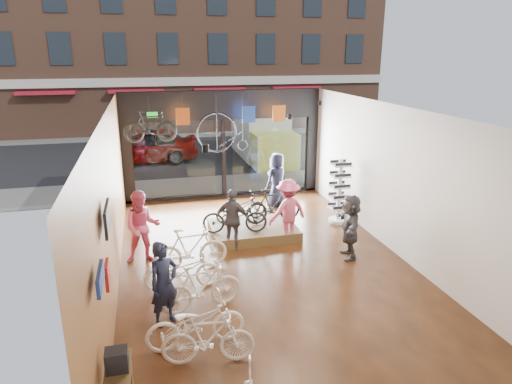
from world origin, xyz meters
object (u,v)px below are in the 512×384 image
object	(u,v)px
floor_bike_5	(191,249)
customer_3	(288,211)
display_platform	(253,230)
penny_farthing	(225,134)
floor_bike_4	(183,271)
display_bike_left	(235,217)
floor_bike_2	(196,323)
box_truck	(264,137)
customer_0	(164,284)
display_bike_mid	(273,205)
street_car	(146,146)
customer_5	(350,226)
display_bike_right	(241,208)
customer_1	(142,227)
hung_bike	(150,126)
floor_bike_1	(208,338)
customer_4	(277,180)
floor_bike_3	(202,287)
customer_2	(233,219)
sunglasses_rack	(339,192)

from	to	relation	value
floor_bike_5	customer_3	xyz separation A→B (m)	(2.79, 1.13, 0.35)
display_platform	penny_farthing	distance (m)	3.60
floor_bike_5	floor_bike_4	bearing A→B (deg)	158.36
display_bike_left	floor_bike_2	bearing A→B (deg)	169.40
customer_3	box_truck	bearing A→B (deg)	-118.20
display_platform	customer_0	xyz separation A→B (m)	(-2.68, -3.91, 0.70)
penny_farthing	display_bike_mid	bearing A→B (deg)	-70.35
floor_bike_2	floor_bike_4	xyz separation A→B (m)	(-0.03, 2.14, -0.03)
penny_farthing	display_bike_left	bearing A→B (deg)	-95.88
street_car	penny_farthing	size ratio (longest dim) A/B	2.94
customer_3	customer_5	distance (m)	1.83
display_bike_right	customer_1	size ratio (longest dim) A/B	0.84
box_truck	hung_bike	world-z (taller)	hung_bike
customer_3	display_bike_left	bearing A→B (deg)	-26.02
display_bike_mid	floor_bike_4	bearing A→B (deg)	127.14
floor_bike_5	display_platform	world-z (taller)	floor_bike_5
floor_bike_1	floor_bike_5	bearing A→B (deg)	6.02
street_car	floor_bike_4	bearing A→B (deg)	2.84
display_bike_right	penny_farthing	xyz separation A→B (m)	(-0.03, 2.26, 1.79)
floor_bike_5	customer_1	world-z (taller)	customer_1
customer_4	display_bike_right	bearing A→B (deg)	17.63
display_bike_left	display_bike_mid	distance (m)	1.35
floor_bike_5	customer_3	world-z (taller)	customer_3
customer_1	customer_0	bearing A→B (deg)	-82.72
floor_bike_2	display_bike_right	bearing A→B (deg)	-24.56
box_truck	customer_5	distance (m)	10.92
floor_bike_3	penny_farthing	size ratio (longest dim) A/B	1.04
box_truck	floor_bike_5	size ratio (longest dim) A/B	3.35
penny_farthing	customer_2	bearing A→B (deg)	-97.10
floor_bike_2	display_bike_right	distance (m)	5.58
box_truck	floor_bike_1	bearing A→B (deg)	-108.40
customer_1	sunglasses_rack	bearing A→B (deg)	13.47
customer_5	sunglasses_rack	world-z (taller)	sunglasses_rack
box_truck	customer_0	distance (m)	13.89
customer_5	sunglasses_rack	distance (m)	2.52
customer_2	customer_3	xyz separation A→B (m)	(1.56, 0.15, 0.05)
floor_bike_3	penny_farthing	bearing A→B (deg)	-25.08
hung_bike	display_bike_right	bearing A→B (deg)	-124.33
floor_bike_1	customer_5	distance (m)	5.28
floor_bike_3	floor_bike_4	world-z (taller)	floor_bike_3
street_car	floor_bike_3	distance (m)	13.53
customer_5	floor_bike_4	bearing A→B (deg)	-67.86
customer_3	customer_5	xyz separation A→B (m)	(1.22, -1.37, -0.05)
street_car	floor_bike_3	xyz separation A→B (m)	(0.91, -13.49, -0.31)
floor_bike_3	display_bike_left	world-z (taller)	display_bike_left
street_car	customer_1	xyz separation A→B (m)	(-0.21, -10.91, 0.11)
floor_bike_2	street_car	bearing A→B (deg)	-1.73
display_platform	customer_3	world-z (taller)	customer_3
customer_1	customer_2	size ratio (longest dim) A/B	1.10
floor_bike_4	penny_farthing	bearing A→B (deg)	-20.94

